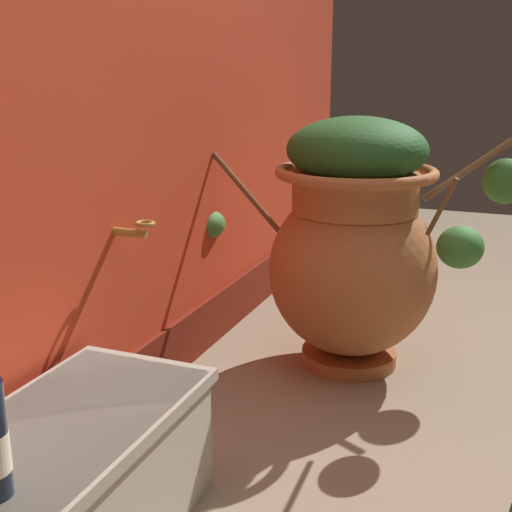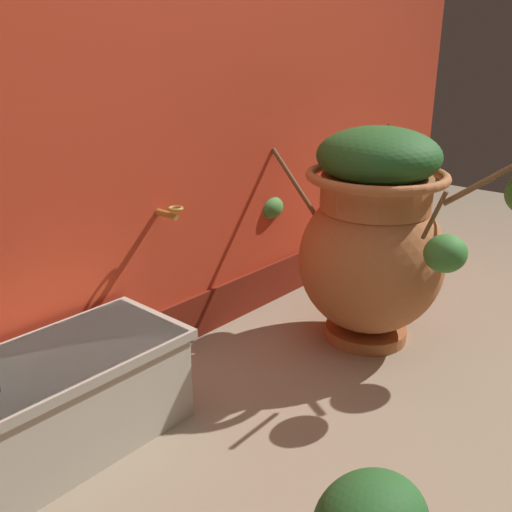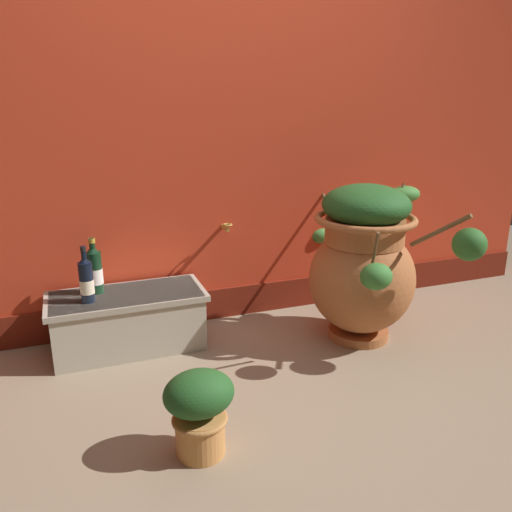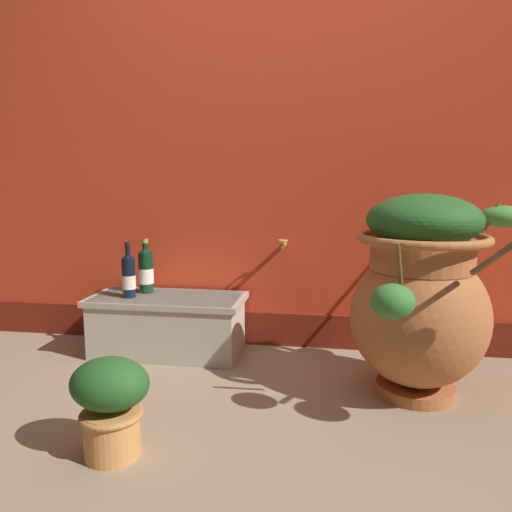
# 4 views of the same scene
# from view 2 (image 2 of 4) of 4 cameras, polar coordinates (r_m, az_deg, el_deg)

# --- Properties ---
(ground_plane) EXTENTS (7.00, 7.00, 0.00)m
(ground_plane) POSITION_cam_2_polar(r_m,az_deg,el_deg) (1.76, 16.75, -20.70)
(ground_plane) COLOR gray
(terracotta_urn) EXTENTS (0.73, 1.15, 0.86)m
(terracotta_urn) POSITION_cam_2_polar(r_m,az_deg,el_deg) (2.26, 11.76, 2.11)
(terracotta_urn) COLOR #B26638
(terracotta_urn) RESTS_ON ground_plane
(stone_ledge) EXTENTS (0.81, 0.37, 0.31)m
(stone_ledge) POSITION_cam_2_polar(r_m,az_deg,el_deg) (1.80, -19.65, -13.52)
(stone_ledge) COLOR beige
(stone_ledge) RESTS_ON ground_plane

